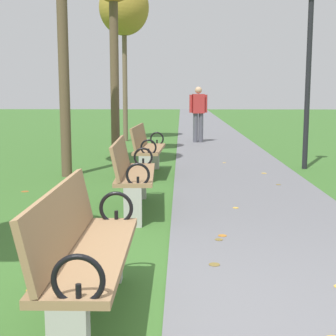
# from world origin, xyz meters

# --- Properties ---
(ground_plane) EXTENTS (80.00, 80.00, 0.00)m
(ground_plane) POSITION_xyz_m (0.00, 0.00, 0.00)
(ground_plane) COLOR #386628
(paved_walkway) EXTENTS (2.24, 44.00, 0.02)m
(paved_walkway) POSITION_xyz_m (1.12, 18.00, 0.01)
(paved_walkway) COLOR slate
(paved_walkway) RESTS_ON ground
(park_bench_1) EXTENTS (0.48, 1.60, 0.90)m
(park_bench_1) POSITION_xyz_m (-0.50, 0.06, 0.49)
(park_bench_1) COLOR #93704C
(park_bench_1) RESTS_ON ground
(park_bench_2) EXTENTS (0.53, 1.62, 0.90)m
(park_bench_2) POSITION_xyz_m (-0.50, 3.16, 0.49)
(park_bench_2) COLOR #93704C
(park_bench_2) RESTS_ON ground
(park_bench_3) EXTENTS (0.54, 1.62, 0.90)m
(park_bench_3) POSITION_xyz_m (-0.50, 5.91, 0.49)
(park_bench_3) COLOR #93704C
(park_bench_3) RESTS_ON ground
(tree_4) EXTENTS (1.47, 1.47, 4.77)m
(tree_4) POSITION_xyz_m (-1.59, 12.25, 3.91)
(tree_4) COLOR brown
(tree_4) RESTS_ON ground
(pedestrian_walking) EXTENTS (0.53, 0.27, 1.62)m
(pedestrian_walking) POSITION_xyz_m (0.61, 11.71, 0.93)
(pedestrian_walking) COLOR #4C4C56
(pedestrian_walking) RESTS_ON paved_walkway
(lamp_post) EXTENTS (0.28, 0.28, 3.48)m
(lamp_post) POSITION_xyz_m (2.54, 6.75, 2.31)
(lamp_post) COLOR black
(lamp_post) RESTS_ON ground
(scattered_leaves) EXTENTS (4.69, 9.36, 0.02)m
(scattered_leaves) POSITION_xyz_m (0.44, 2.39, 0.02)
(scattered_leaves) COLOR brown
(scattered_leaves) RESTS_ON ground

